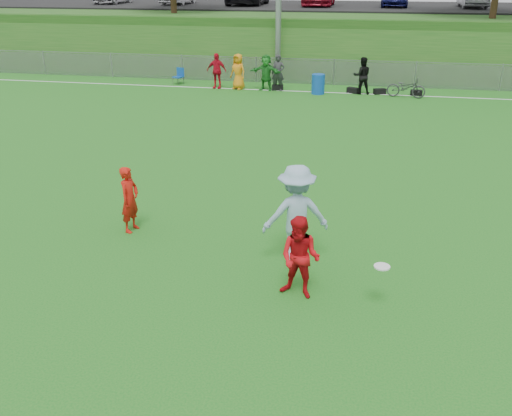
% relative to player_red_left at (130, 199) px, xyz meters
% --- Properties ---
extents(ground, '(120.00, 120.00, 0.00)m').
position_rel_player_red_left_xyz_m(ground, '(3.22, -1.58, -0.75)').
color(ground, '#15671A').
rests_on(ground, ground).
extents(sideline_far, '(60.00, 0.10, 0.01)m').
position_rel_player_red_left_xyz_m(sideline_far, '(3.22, 16.42, -0.75)').
color(sideline_far, white).
rests_on(sideline_far, ground).
extents(fence, '(58.00, 0.06, 1.30)m').
position_rel_player_red_left_xyz_m(fence, '(3.22, 18.42, -0.10)').
color(fence, gray).
rests_on(fence, ground).
extents(berm, '(120.00, 18.00, 3.00)m').
position_rel_player_red_left_xyz_m(berm, '(3.22, 29.42, 0.75)').
color(berm, '#195016').
rests_on(berm, ground).
extents(parking_lot, '(120.00, 12.00, 0.10)m').
position_rel_player_red_left_xyz_m(parking_lot, '(3.22, 31.42, 2.30)').
color(parking_lot, black).
rests_on(parking_lot, berm).
extents(spectator_row, '(7.99, 0.84, 1.69)m').
position_rel_player_red_left_xyz_m(spectator_row, '(0.49, 16.42, 0.10)').
color(spectator_row, red).
rests_on(spectator_row, ground).
extents(gear_bags, '(7.12, 0.50, 0.26)m').
position_rel_player_red_left_xyz_m(gear_bags, '(4.42, 16.52, -0.62)').
color(gear_bags, black).
rests_on(gear_bags, ground).
extents(player_red_left, '(0.45, 0.60, 1.50)m').
position_rel_player_red_left_xyz_m(player_red_left, '(0.00, 0.00, 0.00)').
color(player_red_left, red).
rests_on(player_red_left, ground).
extents(player_red_center, '(0.87, 0.75, 1.54)m').
position_rel_player_red_left_xyz_m(player_red_center, '(4.06, -2.05, 0.02)').
color(player_red_center, red).
rests_on(player_red_center, ground).
extents(player_blue, '(1.49, 1.13, 2.04)m').
position_rel_player_red_left_xyz_m(player_blue, '(3.81, -0.75, 0.27)').
color(player_blue, '#92B3CB').
rests_on(player_blue, ground).
extents(frisbee, '(0.28, 0.28, 0.03)m').
position_rel_player_red_left_xyz_m(frisbee, '(5.47, -2.20, 0.07)').
color(frisbee, white).
rests_on(frisbee, ground).
extents(recycling_bin, '(0.73, 0.73, 0.92)m').
position_rel_player_red_left_xyz_m(recycling_bin, '(2.67, 16.02, -0.29)').
color(recycling_bin, '#1048AD').
rests_on(recycling_bin, ground).
extents(camp_chair, '(0.58, 0.58, 0.81)m').
position_rel_player_red_left_xyz_m(camp_chair, '(-4.57, 17.11, -0.51)').
color(camp_chair, '#0E4398').
rests_on(camp_chair, ground).
extents(bicycle, '(1.82, 0.92, 0.91)m').
position_rel_player_red_left_xyz_m(bicycle, '(6.69, 15.98, -0.30)').
color(bicycle, '#2B2B2D').
rests_on(bicycle, ground).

